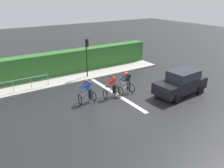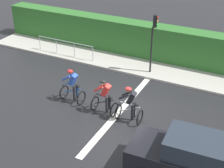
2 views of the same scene
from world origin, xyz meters
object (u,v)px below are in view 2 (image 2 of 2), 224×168
cyclist_lead (73,87)px  pedestrian_railing_kerbside (65,44)px  car_black (191,159)px  cyclist_second (105,98)px  cyclist_mid (130,106)px  traffic_light_near_crossing (153,36)px

cyclist_lead → pedestrian_railing_kerbside: 5.29m
car_black → cyclist_second: bearing=63.1°
cyclist_mid → traffic_light_near_crossing: size_ratio=0.50×
cyclist_second → cyclist_mid: bearing=-93.2°
car_black → pedestrian_railing_kerbside: car_black is taller
traffic_light_near_crossing → pedestrian_railing_kerbside: (-0.17, 5.50, -1.42)m
cyclist_mid → car_black: (-2.18, -3.20, 0.08)m
cyclist_lead → cyclist_mid: 3.06m
car_black → traffic_light_near_crossing: 8.00m
cyclist_second → cyclist_mid: 1.24m
traffic_light_near_crossing → pedestrian_railing_kerbside: bearing=91.8°
cyclist_second → pedestrian_railing_kerbside: bearing=48.9°
cyclist_lead → pedestrian_railing_kerbside: bearing=37.6°
cyclist_mid → pedestrian_railing_kerbside: size_ratio=0.43×
cyclist_lead → car_black: (-2.45, -6.25, 0.08)m
cyclist_second → pedestrian_railing_kerbside: 6.69m
cyclist_second → cyclist_lead: bearing=83.7°
car_black → cyclist_lead: bearing=68.6°
cyclist_second → cyclist_mid: (-0.07, -1.24, 0.00)m
cyclist_lead → traffic_light_near_crossing: bearing=-27.5°
cyclist_second → pedestrian_railing_kerbside: (4.39, 5.04, 0.00)m
cyclist_lead → car_black: size_ratio=0.40×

